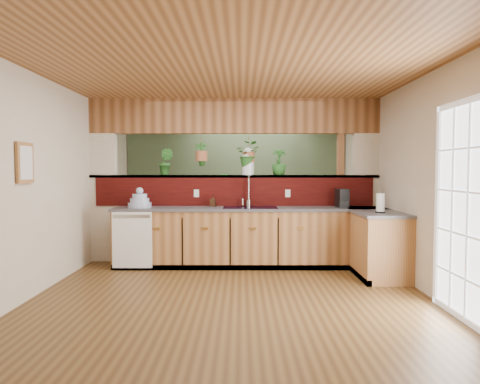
{
  "coord_description": "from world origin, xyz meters",
  "views": [
    {
      "loc": [
        0.11,
        -5.51,
        1.48
      ],
      "look_at": [
        0.09,
        0.7,
        1.15
      ],
      "focal_mm": 32.0,
      "sensor_mm": 36.0,
      "label": 1
    }
  ],
  "objects_px": {
    "glass_jar": "(248,161)",
    "shelving_console": "(211,217)",
    "soap_dispenser": "(213,201)",
    "paper_towel": "(380,203)",
    "coffee_maker": "(342,199)",
    "dish_stack": "(140,201)",
    "faucet": "(248,190)"
  },
  "relations": [
    {
      "from": "paper_towel",
      "to": "glass_jar",
      "type": "bearing_deg",
      "value": 146.26
    },
    {
      "from": "soap_dispenser",
      "to": "shelving_console",
      "type": "xyz_separation_m",
      "value": [
        -0.17,
        2.12,
        -0.49
      ]
    },
    {
      "from": "faucet",
      "to": "glass_jar",
      "type": "distance_m",
      "value": 0.5
    },
    {
      "from": "soap_dispenser",
      "to": "shelving_console",
      "type": "bearing_deg",
      "value": 94.7
    },
    {
      "from": "faucet",
      "to": "coffee_maker",
      "type": "relative_size",
      "value": 1.72
    },
    {
      "from": "coffee_maker",
      "to": "shelving_console",
      "type": "bearing_deg",
      "value": 127.93
    },
    {
      "from": "faucet",
      "to": "dish_stack",
      "type": "bearing_deg",
      "value": -173.69
    },
    {
      "from": "faucet",
      "to": "shelving_console",
      "type": "bearing_deg",
      "value": 108.88
    },
    {
      "from": "paper_towel",
      "to": "shelving_console",
      "type": "bearing_deg",
      "value": 128.87
    },
    {
      "from": "soap_dispenser",
      "to": "shelving_console",
      "type": "relative_size",
      "value": 0.13
    },
    {
      "from": "coffee_maker",
      "to": "glass_jar",
      "type": "distance_m",
      "value": 1.58
    },
    {
      "from": "paper_towel",
      "to": "dish_stack",
      "type": "bearing_deg",
      "value": 167.31
    },
    {
      "from": "coffee_maker",
      "to": "glass_jar",
      "type": "height_order",
      "value": "glass_jar"
    },
    {
      "from": "soap_dispenser",
      "to": "glass_jar",
      "type": "relative_size",
      "value": 0.41
    },
    {
      "from": "soap_dispenser",
      "to": "paper_towel",
      "type": "distance_m",
      "value": 2.49
    },
    {
      "from": "faucet",
      "to": "coffee_maker",
      "type": "distance_m",
      "value": 1.44
    },
    {
      "from": "glass_jar",
      "to": "coffee_maker",
      "type": "bearing_deg",
      "value": -13.9
    },
    {
      "from": "paper_towel",
      "to": "shelving_console",
      "type": "distance_m",
      "value": 3.98
    },
    {
      "from": "glass_jar",
      "to": "shelving_console",
      "type": "distance_m",
      "value": 2.32
    },
    {
      "from": "paper_towel",
      "to": "glass_jar",
      "type": "height_order",
      "value": "glass_jar"
    },
    {
      "from": "dish_stack",
      "to": "shelving_console",
      "type": "height_order",
      "value": "dish_stack"
    },
    {
      "from": "glass_jar",
      "to": "shelving_console",
      "type": "relative_size",
      "value": 0.32
    },
    {
      "from": "coffee_maker",
      "to": "shelving_console",
      "type": "height_order",
      "value": "coffee_maker"
    },
    {
      "from": "paper_towel",
      "to": "coffee_maker",
      "type": "bearing_deg",
      "value": 111.32
    },
    {
      "from": "dish_stack",
      "to": "shelving_console",
      "type": "xyz_separation_m",
      "value": [
        0.93,
        2.3,
        -0.5
      ]
    },
    {
      "from": "dish_stack",
      "to": "glass_jar",
      "type": "height_order",
      "value": "glass_jar"
    },
    {
      "from": "dish_stack",
      "to": "soap_dispenser",
      "type": "bearing_deg",
      "value": 9.29
    },
    {
      "from": "shelving_console",
      "to": "coffee_maker",
      "type": "bearing_deg",
      "value": -67.23
    },
    {
      "from": "coffee_maker",
      "to": "dish_stack",
      "type": "bearing_deg",
      "value": 175.12
    },
    {
      "from": "faucet",
      "to": "shelving_console",
      "type": "relative_size",
      "value": 0.36
    },
    {
      "from": "faucet",
      "to": "dish_stack",
      "type": "relative_size",
      "value": 1.38
    },
    {
      "from": "faucet",
      "to": "soap_dispenser",
      "type": "xyz_separation_m",
      "value": [
        -0.55,
        -0.0,
        -0.17
      ]
    }
  ]
}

